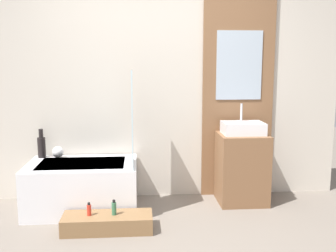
{
  "coord_description": "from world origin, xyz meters",
  "views": [
    {
      "loc": [
        -0.18,
        -2.8,
        1.52
      ],
      "look_at": [
        0.09,
        0.7,
        0.95
      ],
      "focal_mm": 42.0,
      "sensor_mm": 36.0,
      "label": 1
    }
  ],
  "objects_px": {
    "sink": "(243,128)",
    "vase_tall_dark": "(42,146)",
    "wooden_step_bench": "(108,223)",
    "bottle_soap_primary": "(89,210)",
    "bottle_soap_secondary": "(114,208)",
    "bathtub": "(83,186)",
    "vase_round_light": "(58,152)"
  },
  "relations": [
    {
      "from": "sink",
      "to": "vase_tall_dark",
      "type": "bearing_deg",
      "value": 175.65
    },
    {
      "from": "bathtub",
      "to": "wooden_step_bench",
      "type": "xyz_separation_m",
      "value": [
        0.29,
        -0.54,
        -0.18
      ]
    },
    {
      "from": "sink",
      "to": "bottle_soap_secondary",
      "type": "height_order",
      "value": "sink"
    },
    {
      "from": "bathtub",
      "to": "bottle_soap_secondary",
      "type": "bearing_deg",
      "value": -57.05
    },
    {
      "from": "bottle_soap_primary",
      "to": "bottle_soap_secondary",
      "type": "relative_size",
      "value": 0.87
    },
    {
      "from": "bathtub",
      "to": "sink",
      "type": "distance_m",
      "value": 1.8
    },
    {
      "from": "sink",
      "to": "vase_round_light",
      "type": "distance_m",
      "value": 2.01
    },
    {
      "from": "wooden_step_bench",
      "to": "vase_round_light",
      "type": "bearing_deg",
      "value": 125.99
    },
    {
      "from": "bathtub",
      "to": "bottle_soap_primary",
      "type": "relative_size",
      "value": 9.13
    },
    {
      "from": "sink",
      "to": "vase_tall_dark",
      "type": "relative_size",
      "value": 1.4
    },
    {
      "from": "vase_round_light",
      "to": "bottle_soap_primary",
      "type": "bearing_deg",
      "value": -62.41
    },
    {
      "from": "vase_round_light",
      "to": "bathtub",
      "type": "bearing_deg",
      "value": -41.45
    },
    {
      "from": "bottle_soap_primary",
      "to": "sink",
      "type": "bearing_deg",
      "value": 22.61
    },
    {
      "from": "wooden_step_bench",
      "to": "vase_round_light",
      "type": "distance_m",
      "value": 1.1
    },
    {
      "from": "bathtub",
      "to": "bottle_soap_primary",
      "type": "distance_m",
      "value": 0.56
    },
    {
      "from": "vase_tall_dark",
      "to": "bottle_soap_secondary",
      "type": "bearing_deg",
      "value": -45.09
    },
    {
      "from": "bottle_soap_primary",
      "to": "vase_round_light",
      "type": "bearing_deg",
      "value": 117.59
    },
    {
      "from": "vase_round_light",
      "to": "bottle_soap_secondary",
      "type": "bearing_deg",
      "value": -51.24
    },
    {
      "from": "bathtub",
      "to": "bottle_soap_secondary",
      "type": "xyz_separation_m",
      "value": [
        0.35,
        -0.54,
        -0.04
      ]
    },
    {
      "from": "sink",
      "to": "vase_round_light",
      "type": "height_order",
      "value": "sink"
    },
    {
      "from": "sink",
      "to": "bottle_soap_primary",
      "type": "xyz_separation_m",
      "value": [
        -1.57,
        -0.65,
        -0.62
      ]
    },
    {
      "from": "bottle_soap_secondary",
      "to": "bathtub",
      "type": "bearing_deg",
      "value": 122.95
    },
    {
      "from": "wooden_step_bench",
      "to": "vase_tall_dark",
      "type": "relative_size",
      "value": 2.61
    },
    {
      "from": "sink",
      "to": "bottle_soap_secondary",
      "type": "distance_m",
      "value": 1.62
    },
    {
      "from": "vase_tall_dark",
      "to": "bottle_soap_primary",
      "type": "relative_size",
      "value": 2.57
    },
    {
      "from": "wooden_step_bench",
      "to": "sink",
      "type": "relative_size",
      "value": 1.86
    },
    {
      "from": "wooden_step_bench",
      "to": "sink",
      "type": "distance_m",
      "value": 1.72
    },
    {
      "from": "vase_tall_dark",
      "to": "bottle_soap_primary",
      "type": "distance_m",
      "value": 1.1
    },
    {
      "from": "vase_tall_dark",
      "to": "bathtub",
      "type": "bearing_deg",
      "value": -30.66
    },
    {
      "from": "vase_tall_dark",
      "to": "sink",
      "type": "bearing_deg",
      "value": -4.35
    },
    {
      "from": "wooden_step_bench",
      "to": "bottle_soap_primary",
      "type": "height_order",
      "value": "bottle_soap_primary"
    },
    {
      "from": "sink",
      "to": "vase_tall_dark",
      "type": "distance_m",
      "value": 2.18
    }
  ]
}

